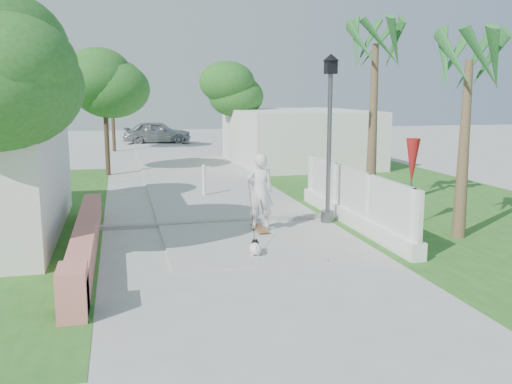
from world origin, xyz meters
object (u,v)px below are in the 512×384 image
object	(u,v)px
street_lamp	(329,132)
bollard	(204,180)
skateboarder	(255,202)
parked_car	(157,132)
patio_umbrella	(412,162)
dog	(255,248)

from	to	relation	value
street_lamp	bollard	bearing A→B (deg)	120.96
street_lamp	bollard	size ratio (longest dim) A/B	4.07
bollard	street_lamp	bearing A→B (deg)	-59.04
street_lamp	skateboarder	xyz separation A→B (m)	(-2.31, -1.24, -1.53)
parked_car	bollard	bearing A→B (deg)	-172.75
patio_umbrella	dog	distance (m)	5.14
patio_umbrella	dog	world-z (taller)	patio_umbrella
dog	street_lamp	bearing A→B (deg)	58.34
dog	parked_car	distance (m)	27.87
dog	patio_umbrella	bearing A→B (deg)	33.55
street_lamp	bollard	world-z (taller)	street_lamp
skateboarder	parked_car	bearing A→B (deg)	-81.62
street_lamp	parked_car	xyz separation A→B (m)	(-2.85, 25.06, -1.66)
bollard	dog	bearing A→B (deg)	-89.85
skateboarder	dog	distance (m)	1.75
skateboarder	dog	size ratio (longest dim) A/B	4.51
skateboarder	parked_car	size ratio (longest dim) A/B	0.54
patio_umbrella	skateboarder	size ratio (longest dim) A/B	0.95
patio_umbrella	parked_car	world-z (taller)	patio_umbrella
parked_car	skateboarder	bearing A→B (deg)	-172.00
street_lamp	skateboarder	world-z (taller)	street_lamp
skateboarder	parked_car	distance (m)	26.31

